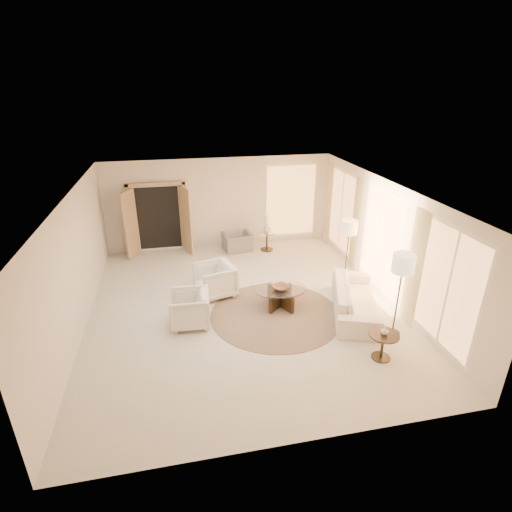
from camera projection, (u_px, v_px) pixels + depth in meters
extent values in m
cube|color=beige|center=(243.00, 307.00, 9.46)|extent=(7.00, 8.00, 0.02)
cube|color=white|center=(241.00, 191.00, 8.33)|extent=(7.00, 8.00, 0.02)
cube|color=beige|center=(220.00, 203.00, 12.47)|extent=(7.00, 0.04, 2.80)
cube|color=beige|center=(295.00, 368.00, 5.31)|extent=(7.00, 0.04, 2.80)
cube|color=beige|center=(75.00, 266.00, 8.23)|extent=(0.04, 8.00, 2.80)
cube|color=beige|center=(386.00, 240.00, 9.55)|extent=(0.04, 8.00, 2.80)
cube|color=tan|center=(159.00, 218.00, 12.15)|extent=(1.80, 0.12, 2.16)
cube|color=tan|center=(131.00, 224.00, 11.77)|extent=(0.35, 0.66, 2.00)
cube|color=tan|center=(186.00, 220.00, 12.07)|extent=(0.35, 0.66, 2.00)
cylinder|color=#463326|center=(276.00, 314.00, 9.13)|extent=(3.32, 3.32, 0.01)
imported|color=white|center=(355.00, 299.00, 9.10)|extent=(1.65, 2.52, 0.69)
imported|color=white|center=(215.00, 278.00, 9.80)|extent=(1.01, 1.05, 0.90)
imported|color=white|center=(190.00, 307.00, 8.61)|extent=(0.82, 0.87, 0.84)
imported|color=gray|center=(238.00, 239.00, 12.43)|extent=(0.94, 0.68, 0.76)
cube|color=black|center=(280.00, 298.00, 9.40)|extent=(0.44, 0.87, 0.41)
cube|color=black|center=(280.00, 298.00, 9.40)|extent=(0.72, 0.69, 0.41)
cylinder|color=white|center=(281.00, 290.00, 9.31)|extent=(1.44, 1.44, 0.02)
cylinder|color=black|center=(381.00, 357.00, 7.70)|extent=(0.36, 0.36, 0.03)
cylinder|color=black|center=(382.00, 346.00, 7.60)|extent=(0.05, 0.05, 0.51)
cylinder|color=black|center=(384.00, 335.00, 7.49)|extent=(0.58, 0.58, 0.03)
cylinder|color=#31271A|center=(267.00, 249.00, 12.62)|extent=(0.40, 0.40, 0.03)
cylinder|color=#31271A|center=(267.00, 241.00, 12.50)|extent=(0.06, 0.06, 0.56)
cylinder|color=white|center=(267.00, 233.00, 12.39)|extent=(0.51, 0.51, 0.03)
cylinder|color=#31271A|center=(344.00, 280.00, 10.68)|extent=(0.29, 0.29, 0.03)
cylinder|color=#31271A|center=(347.00, 256.00, 10.40)|extent=(0.03, 0.03, 1.43)
cylinder|color=beige|center=(350.00, 227.00, 10.08)|extent=(0.41, 0.41, 0.35)
cylinder|color=#31271A|center=(392.00, 333.00, 8.44)|extent=(0.31, 0.31, 0.03)
cylinder|color=#31271A|center=(397.00, 302.00, 8.13)|extent=(0.03, 0.03, 1.55)
cylinder|color=beige|center=(404.00, 263.00, 7.79)|extent=(0.44, 0.44, 0.38)
imported|color=brown|center=(281.00, 287.00, 9.29)|extent=(0.50, 0.50, 0.09)
imported|color=silver|center=(385.00, 331.00, 7.46)|extent=(0.16, 0.16, 0.15)
imported|color=silver|center=(267.00, 228.00, 12.33)|extent=(0.26, 0.26, 0.26)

